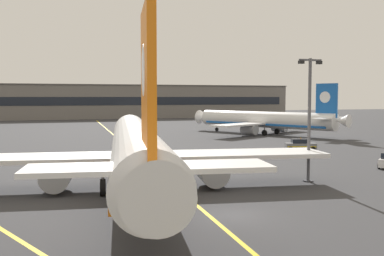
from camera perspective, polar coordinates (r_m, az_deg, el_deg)
name	(u,v)px	position (r m, az deg, el deg)	size (l,w,h in m)	color
ground_plane	(232,215)	(29.23, 5.12, -11.00)	(400.00, 400.00, 0.00)	#353538
taxiway_centreline	(139,156)	(57.53, -6.77, -3.58)	(0.30, 180.00, 0.01)	yellow
airliner_foreground	(136,149)	(36.57, -7.12, -2.61)	(32.36, 41.40, 11.65)	white
airliner_background	(264,120)	(91.21, 9.16, 1.00)	(25.99, 32.42, 9.94)	white
apron_lamp_post	(309,117)	(41.02, 14.66, 1.34)	(2.24, 0.90, 10.92)	#515156
service_car_third	(300,145)	(65.10, 13.60, -2.11)	(4.56, 3.14, 1.79)	slate
safety_cone_by_nose_gear	(115,160)	(52.80, -9.80, -4.01)	(0.44, 0.44, 0.55)	orange
terminal_building	(107,101)	(160.24, -10.77, 3.32)	(135.12, 12.40, 11.79)	slate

